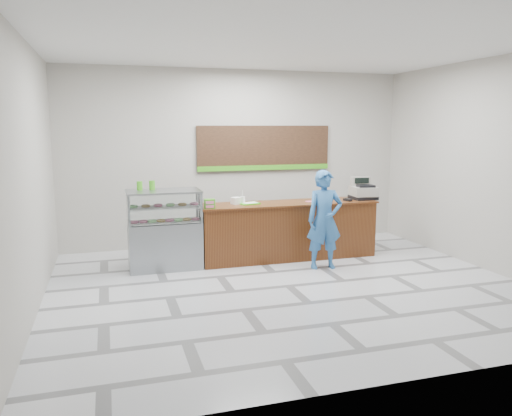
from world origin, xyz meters
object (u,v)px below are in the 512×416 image
object	(u,v)px
display_case	(164,229)
sales_counter	(288,230)
customer	(324,220)
cash_register	(363,191)
serving_tray	(249,203)

from	to	relation	value
display_case	sales_counter	bearing A→B (deg)	0.01
customer	sales_counter	bearing A→B (deg)	120.81
cash_register	serving_tray	distance (m)	2.22
display_case	cash_register	xyz separation A→B (m)	(3.72, -0.00, 0.51)
display_case	serving_tray	size ratio (longest dim) A/B	3.44
sales_counter	customer	xyz separation A→B (m)	(0.37, -0.78, 0.32)
sales_counter	cash_register	size ratio (longest dim) A/B	6.58
cash_register	serving_tray	world-z (taller)	cash_register
sales_counter	customer	world-z (taller)	customer
sales_counter	display_case	size ratio (longest dim) A/B	2.45
sales_counter	serving_tray	world-z (taller)	serving_tray
serving_tray	customer	xyz separation A→B (m)	(1.08, -0.82, -0.21)
serving_tray	customer	size ratio (longest dim) A/B	0.23
sales_counter	display_case	world-z (taller)	display_case
cash_register	customer	world-z (taller)	customer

